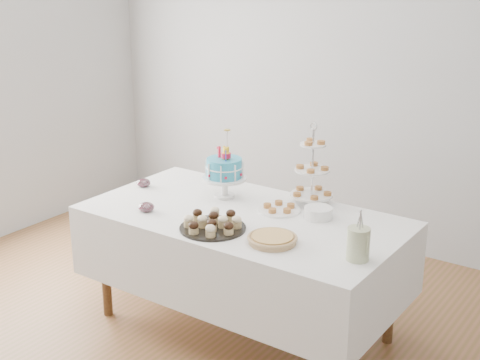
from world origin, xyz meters
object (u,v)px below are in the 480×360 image
Objects in this scene: cupcake_tray at (213,222)px; plate_stack at (318,213)px; birthday_cake at (224,179)px; utensil_pitcher at (358,243)px; pastry_plate at (279,208)px; table at (243,249)px; jam_bowl_b at (144,183)px; jam_bowl_a at (146,207)px; pie at (272,239)px; tiered_stand at (312,170)px.

cupcake_tray is 2.24× the size of plate_stack.
birthday_cake is at bearing 119.09° from cupcake_tray.
pastry_plate is at bearing 168.48° from utensil_pitcher.
table is 0.33m from pastry_plate.
birthday_cake is 1.67× the size of utensil_pitcher.
utensil_pitcher is (1.11, -0.38, -0.03)m from birthday_cake.
table is at bearing -2.87° from jam_bowl_b.
jam_bowl_a is 1.35m from utensil_pitcher.
jam_bowl_a is at bearing -96.67° from birthday_cake.
jam_bowl_a is at bearing -177.67° from pie.
plate_stack is 1.03m from jam_bowl_a.
jam_bowl_a is at bearing -137.21° from tiered_stand.
pastry_plate is (-0.22, 0.43, -0.01)m from pie.
birthday_cake is at bearing -178.37° from plate_stack.
jam_bowl_a is (-0.91, -0.50, -0.01)m from plate_stack.
table is at bearing 30.17° from jam_bowl_a.
utensil_pitcher reaches higher than pastry_plate.
cupcake_tray reaches higher than jam_bowl_a.
table is 20.58× the size of jam_bowl_b.
pie is 1.25m from jam_bowl_b.
pie is (0.38, 0.03, -0.02)m from cupcake_tray.
jam_bowl_b is at bearing -171.74° from utensil_pitcher.
plate_stack is 1.25m from jam_bowl_b.
table is 0.65m from tiered_stand.
pie is 0.88m from jam_bowl_a.
birthday_cake is 0.55m from cupcake_tray.
birthday_cake is 1.16× the size of cupcake_tray.
jam_bowl_a is 1.05× the size of jam_bowl_b.
jam_bowl_b is (-0.83, 0.33, -0.02)m from cupcake_tray.
plate_stack is at bearing 7.92° from pastry_plate.
birthday_cake is 1.17m from utensil_pitcher.
tiered_stand is 1.04m from jam_bowl_a.
cupcake_tray is 0.49m from pastry_plate.
plate_stack is (0.40, 0.21, 0.26)m from table.
pastry_plate is (0.42, -0.02, -0.10)m from birthday_cake.
table is 19.65× the size of jam_bowl_a.
jam_bowl_b is at bearing -172.51° from pastry_plate.
jam_bowl_a is (-0.75, -0.69, -0.19)m from tiered_stand.
cupcake_tray reaches higher than pastry_plate.
pie is 1.61× the size of plate_stack.
plate_stack is (0.41, 0.49, -0.01)m from cupcake_tray.
plate_stack is (0.67, 0.02, -0.09)m from birthday_cake.
cupcake_tray is at bearing -129.46° from plate_stack.
pastry_plate is (-0.25, -0.03, -0.02)m from plate_stack.
utensil_pitcher is (0.47, 0.07, 0.07)m from pie.
pie is at bearing -34.76° from table.
birthday_cake reaches higher than jam_bowl_a.
jam_bowl_a is 0.37× the size of utensil_pitcher.
cupcake_tray is 4.06× the size of jam_bowl_b.
pastry_plate is at bearing 35.41° from jam_bowl_a.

